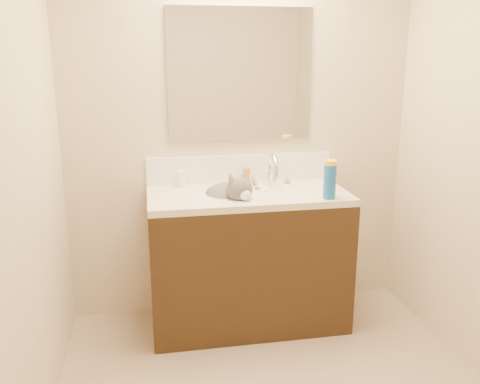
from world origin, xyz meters
name	(u,v)px	position (x,y,z in m)	size (l,w,h in m)	color
room_shell	(299,101)	(0.00, 0.00, 1.49)	(2.24, 2.54, 2.52)	#C9B595
vanity_cabinet	(248,262)	(0.00, 0.97, 0.41)	(1.20, 0.55, 0.82)	black
counter_slab	(248,196)	(0.00, 0.97, 0.84)	(1.20, 0.55, 0.04)	beige
basin	(229,206)	(-0.12, 0.94, 0.79)	(0.45, 0.36, 0.14)	white
faucet	(272,172)	(0.18, 1.11, 0.95)	(0.28, 0.20, 0.21)	silver
cat	(229,199)	(-0.12, 0.97, 0.83)	(0.41, 0.43, 0.32)	#4D4B4D
backsplash	(240,169)	(0.00, 1.24, 0.95)	(1.20, 0.02, 0.18)	white
mirror	(240,75)	(0.00, 1.24, 1.54)	(0.90, 0.02, 0.80)	white
pill_bottle	(181,179)	(-0.39, 1.18, 0.91)	(0.06, 0.06, 0.10)	white
pill_label	(181,181)	(-0.39, 1.18, 0.90)	(0.05, 0.05, 0.04)	orange
silver_jar	(243,180)	(0.00, 1.17, 0.89)	(0.05, 0.05, 0.06)	#B7B7BC
amber_bottle	(246,176)	(0.03, 1.17, 0.91)	(0.04, 0.04, 0.11)	#BE8216
toothbrush	(258,189)	(0.07, 1.03, 0.87)	(0.02, 0.14, 0.01)	white
toothbrush_head	(258,188)	(0.07, 1.03, 0.87)	(0.02, 0.03, 0.02)	#6179CF
spray_can	(330,182)	(0.43, 0.77, 0.96)	(0.07, 0.07, 0.20)	#185CAC
spray_cap	(330,164)	(0.43, 0.77, 1.06)	(0.07, 0.07, 0.04)	yellow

